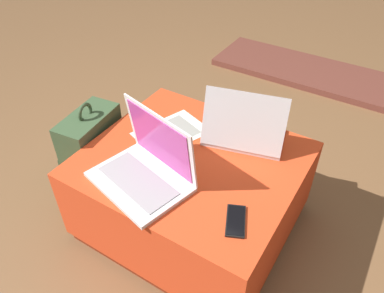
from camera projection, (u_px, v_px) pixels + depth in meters
ground_plane at (192, 222)px, 1.76m from camera, size 14.00×14.00×0.00m
ottoman at (192, 192)px, 1.63m from camera, size 0.84×0.75×0.40m
laptop_near at (146, 167)px, 1.38m from camera, size 0.41×0.34×0.27m
laptop_far at (244, 130)px, 1.56m from camera, size 0.38×0.32×0.25m
cell_phone at (236, 221)px, 1.25m from camera, size 0.11×0.15×0.01m
backpack at (93, 155)px, 1.80m from camera, size 0.23×0.32×0.51m
paper_sheet at (171, 132)px, 1.63m from camera, size 0.30×0.35×0.00m
fireplace_hearth at (308, 72)px, 2.83m from camera, size 1.40×0.50×0.04m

